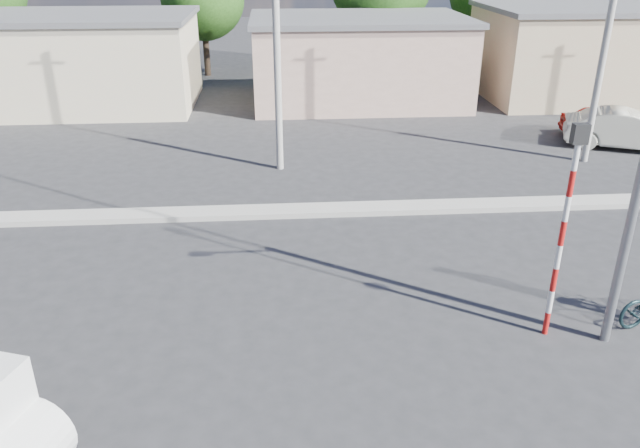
{
  "coord_description": "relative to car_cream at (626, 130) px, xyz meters",
  "views": [
    {
      "loc": [
        -2.14,
        -8.74,
        7.26
      ],
      "look_at": [
        -1.17,
        4.34,
        1.3
      ],
      "focal_mm": 35.0,
      "sensor_mm": 36.0,
      "label": 1
    }
  ],
  "objects": [
    {
      "name": "car_cream",
      "position": [
        0.0,
        0.0,
        0.0
      ],
      "size": [
        4.69,
        3.13,
        1.46
      ],
      "primitive_type": "imported",
      "rotation": [
        0.0,
        0.0,
        1.18
      ],
      "color": "beige",
      "rests_on": "ground"
    },
    {
      "name": "median",
      "position": [
        -11.19,
        -5.38,
        -0.65
      ],
      "size": [
        40.0,
        0.8,
        0.16
      ],
      "primitive_type": "cube",
      "color": "#99968E",
      "rests_on": "ground"
    },
    {
      "name": "traffic_pole",
      "position": [
        -7.99,
        -11.88,
        1.86
      ],
      "size": [
        0.28,
        0.18,
        4.36
      ],
      "color": "red",
      "rests_on": "ground"
    },
    {
      "name": "building_row",
      "position": [
        -10.09,
        8.62,
        1.4
      ],
      "size": [
        37.8,
        7.3,
        4.44
      ],
      "color": "beige",
      "rests_on": "ground"
    },
    {
      "name": "car_red",
      "position": [
        0.09,
        1.65,
        -0.13
      ],
      "size": [
        3.68,
        1.8,
        1.21
      ],
      "primitive_type": "imported",
      "rotation": [
        0.0,
        0.0,
        1.46
      ],
      "color": "#A50A06",
      "rests_on": "ground"
    },
    {
      "name": "ground_plane",
      "position": [
        -11.19,
        -13.38,
        -0.73
      ],
      "size": [
        120.0,
        120.0,
        0.0
      ],
      "primitive_type": "plane",
      "color": "#29292C",
      "rests_on": "ground"
    },
    {
      "name": "utility_poles",
      "position": [
        -7.94,
        -1.38,
        3.34
      ],
      "size": [
        35.4,
        0.24,
        8.0
      ],
      "color": "#99968E",
      "rests_on": "ground"
    }
  ]
}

